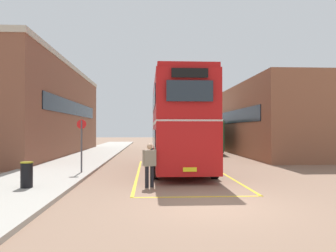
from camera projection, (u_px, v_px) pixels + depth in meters
ground_plane at (175, 159)px, 23.70m from camera, size 135.60×135.60×0.00m
sidewalk_left at (89, 156)px, 25.75m from camera, size 4.00×57.60×0.14m
brick_building_left at (42, 111)px, 27.80m from camera, size 5.57×22.37×7.44m
depot_building_right at (282, 120)px, 27.60m from camera, size 7.44×14.99×5.90m
double_decker_bus at (178, 122)px, 17.48m from camera, size 2.93×9.98×4.75m
single_deck_bus at (204, 135)px, 31.79m from camera, size 2.93×8.70×3.02m
pedestrian_boarding at (149, 162)px, 12.28m from camera, size 0.51×0.38×1.62m
litter_bin at (27, 175)px, 11.42m from camera, size 0.43×0.43×0.89m
bus_stop_sign at (82, 140)px, 15.54m from camera, size 0.44×0.08×2.47m
bay_marking_yellow at (182, 175)px, 15.56m from camera, size 4.31×11.97×0.01m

